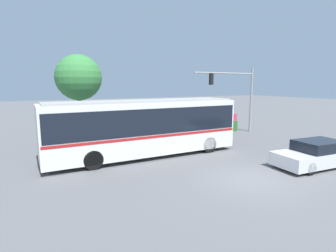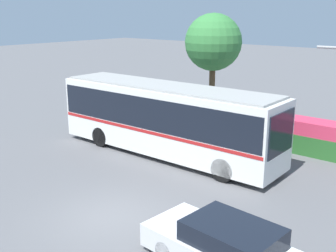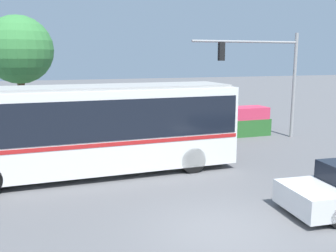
% 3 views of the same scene
% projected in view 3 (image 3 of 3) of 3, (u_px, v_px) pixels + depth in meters
% --- Properties ---
extents(ground_plane, '(140.00, 140.00, 0.00)m').
position_uv_depth(ground_plane, '(221.00, 230.00, 9.70)').
color(ground_plane, '#5B5B5E').
extents(city_bus, '(11.48, 2.66, 3.34)m').
position_uv_depth(city_bus, '(85.00, 125.00, 14.00)').
color(city_bus, silver).
rests_on(city_bus, ground).
extents(traffic_light_pole, '(6.15, 0.24, 5.66)m').
position_uv_depth(traffic_light_pole, '(269.00, 69.00, 19.95)').
color(traffic_light_pole, gray).
rests_on(traffic_light_pole, ground).
extents(flowering_hedge, '(9.39, 1.36, 1.61)m').
position_uv_depth(flowering_hedge, '(190.00, 125.00, 20.45)').
color(flowering_hedge, '#286028').
rests_on(flowering_hedge, ground).
extents(street_tree_left, '(3.55, 3.55, 6.55)m').
position_uv_depth(street_tree_left, '(19.00, 50.00, 19.69)').
color(street_tree_left, brown).
rests_on(street_tree_left, ground).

